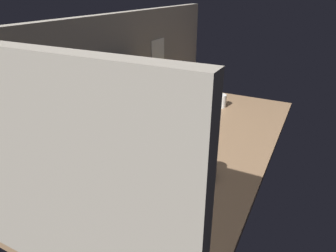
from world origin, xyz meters
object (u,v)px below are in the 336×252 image
(keyboard, at_px, (181,167))
(mug_ceramic_white, at_px, (221,101))
(monitor, at_px, (126,110))
(mouse, at_px, (198,140))
(mug_ceramic_blue, at_px, (208,166))
(lava_lamp, at_px, (182,92))

(keyboard, distance_m, mug_ceramic_white, 0.84)
(monitor, relative_size, mouse, 4.91)
(mug_ceramic_blue, distance_m, mug_ceramic_white, 0.86)
(lava_lamp, bearing_deg, mug_ceramic_blue, -146.07)
(monitor, distance_m, mug_ceramic_blue, 0.47)
(mug_ceramic_white, height_order, lava_lamp, lava_lamp)
(keyboard, relative_size, mug_ceramic_white, 3.43)
(keyboard, xyz_separation_m, mug_ceramic_white, (0.84, 0.09, 0.03))
(monitor, height_order, mug_ceramic_white, monitor)
(mouse, height_order, lava_lamp, lava_lamp)
(mug_ceramic_blue, bearing_deg, monitor, 86.98)
(mouse, height_order, mug_ceramic_blue, mug_ceramic_blue)
(mouse, xyz_separation_m, mug_ceramic_blue, (-0.26, -0.15, 0.03))
(monitor, distance_m, lava_lamp, 0.57)
(mug_ceramic_white, bearing_deg, mug_ceramic_blue, -165.60)
(keyboard, bearing_deg, mouse, 11.88)
(mouse, relative_size, lava_lamp, 0.27)
(keyboard, height_order, mouse, mouse)
(keyboard, bearing_deg, mug_ceramic_white, 12.80)
(mouse, relative_size, mug_ceramic_white, 0.89)
(mug_ceramic_blue, bearing_deg, mug_ceramic_white, 14.40)
(keyboard, height_order, lava_lamp, lava_lamp)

